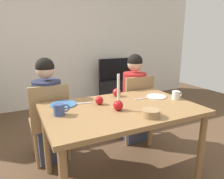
# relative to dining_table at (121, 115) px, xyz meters

# --- Properties ---
(ground_plane) EXTENTS (7.68, 7.68, 0.00)m
(ground_plane) POSITION_rel_dining_table_xyz_m (0.00, 0.00, -0.67)
(ground_plane) COLOR brown
(back_wall) EXTENTS (6.40, 0.10, 2.60)m
(back_wall) POSITION_rel_dining_table_xyz_m (0.00, 2.60, 0.63)
(back_wall) COLOR silver
(back_wall) RESTS_ON ground
(dining_table) EXTENTS (1.40, 0.90, 0.75)m
(dining_table) POSITION_rel_dining_table_xyz_m (0.00, 0.00, 0.00)
(dining_table) COLOR olive
(dining_table) RESTS_ON ground
(chair_left) EXTENTS (0.40, 0.40, 0.90)m
(chair_left) POSITION_rel_dining_table_xyz_m (-0.56, 0.61, -0.15)
(chair_left) COLOR #99754C
(chair_left) RESTS_ON ground
(chair_right) EXTENTS (0.40, 0.40, 0.90)m
(chair_right) POSITION_rel_dining_table_xyz_m (0.54, 0.61, -0.15)
(chair_right) COLOR #99754C
(chair_right) RESTS_ON ground
(person_left_child) EXTENTS (0.30, 0.30, 1.17)m
(person_left_child) POSITION_rel_dining_table_xyz_m (-0.56, 0.64, -0.10)
(person_left_child) COLOR #33384C
(person_left_child) RESTS_ON ground
(person_right_child) EXTENTS (0.30, 0.30, 1.17)m
(person_right_child) POSITION_rel_dining_table_xyz_m (0.54, 0.64, -0.10)
(person_right_child) COLOR #33384C
(person_right_child) RESTS_ON ground
(tv_stand) EXTENTS (0.64, 0.40, 0.48)m
(tv_stand) POSITION_rel_dining_table_xyz_m (1.12, 2.30, -0.43)
(tv_stand) COLOR black
(tv_stand) RESTS_ON ground
(tv) EXTENTS (0.79, 0.05, 0.46)m
(tv) POSITION_rel_dining_table_xyz_m (1.12, 2.30, 0.04)
(tv) COLOR black
(tv) RESTS_ON tv_stand
(candle_centerpiece) EXTENTS (0.09, 0.09, 0.32)m
(candle_centerpiece) POSITION_rel_dining_table_xyz_m (-0.07, -0.06, 0.15)
(candle_centerpiece) COLOR red
(candle_centerpiece) RESTS_ON dining_table
(plate_left) EXTENTS (0.25, 0.25, 0.01)m
(plate_left) POSITION_rel_dining_table_xyz_m (-0.47, 0.29, 0.09)
(plate_left) COLOR teal
(plate_left) RESTS_ON dining_table
(plate_right) EXTENTS (0.21, 0.21, 0.01)m
(plate_right) POSITION_rel_dining_table_xyz_m (0.49, 0.12, 0.09)
(plate_right) COLOR white
(plate_right) RESTS_ON dining_table
(mug_left) EXTENTS (0.14, 0.09, 0.10)m
(mug_left) POSITION_rel_dining_table_xyz_m (-0.56, 0.04, 0.13)
(mug_left) COLOR #33477F
(mug_left) RESTS_ON dining_table
(mug_right) EXTENTS (0.12, 0.08, 0.09)m
(mug_right) POSITION_rel_dining_table_xyz_m (0.62, -0.03, 0.13)
(mug_right) COLOR silver
(mug_right) RESTS_ON dining_table
(fork_left) EXTENTS (0.18, 0.05, 0.01)m
(fork_left) POSITION_rel_dining_table_xyz_m (-0.29, 0.25, 0.09)
(fork_left) COLOR silver
(fork_left) RESTS_ON dining_table
(fork_right) EXTENTS (0.18, 0.01, 0.01)m
(fork_right) POSITION_rel_dining_table_xyz_m (0.32, 0.13, 0.09)
(fork_right) COLOR silver
(fork_right) RESTS_ON dining_table
(bowl_walnuts) EXTENTS (0.15, 0.15, 0.06)m
(bowl_walnuts) POSITION_rel_dining_table_xyz_m (0.10, -0.31, 0.11)
(bowl_walnuts) COLOR #99754C
(bowl_walnuts) RESTS_ON dining_table
(apple_near_candle) EXTENTS (0.09, 0.09, 0.09)m
(apple_near_candle) POSITION_rel_dining_table_xyz_m (0.12, 0.33, 0.13)
(apple_near_candle) COLOR #B41B1C
(apple_near_candle) RESTS_ON dining_table
(apple_by_left_plate) EXTENTS (0.08, 0.08, 0.08)m
(apple_by_left_plate) POSITION_rel_dining_table_xyz_m (-0.15, 0.16, 0.12)
(apple_by_left_plate) COLOR #AB1417
(apple_by_left_plate) RESTS_ON dining_table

